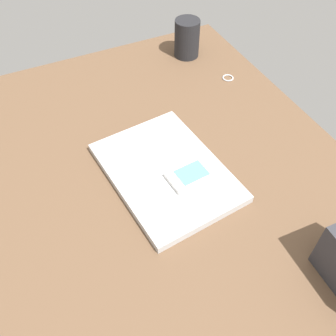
{
  "coord_description": "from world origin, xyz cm",
  "views": [
    {
      "loc": [
        39.84,
        -22.34,
        65.02
      ],
      "look_at": [
        -7.79,
        0.44,
        5.0
      ],
      "focal_mm": 40.73,
      "sensor_mm": 36.0,
      "label": 1
    }
  ],
  "objects_px": {
    "cell_phone_on_laptop": "(192,174)",
    "key_ring": "(228,78)",
    "laptop_closed": "(168,171)",
    "pen_cup": "(187,38)"
  },
  "relations": [
    {
      "from": "cell_phone_on_laptop",
      "to": "key_ring",
      "type": "bearing_deg",
      "value": 136.9
    },
    {
      "from": "cell_phone_on_laptop",
      "to": "key_ring",
      "type": "height_order",
      "value": "cell_phone_on_laptop"
    },
    {
      "from": "laptop_closed",
      "to": "pen_cup",
      "type": "distance_m",
      "value": 0.47
    },
    {
      "from": "laptop_closed",
      "to": "pen_cup",
      "type": "xyz_separation_m",
      "value": [
        -0.39,
        0.25,
        0.04
      ]
    },
    {
      "from": "key_ring",
      "to": "pen_cup",
      "type": "bearing_deg",
      "value": -162.07
    },
    {
      "from": "cell_phone_on_laptop",
      "to": "pen_cup",
      "type": "relative_size",
      "value": 0.98
    },
    {
      "from": "cell_phone_on_laptop",
      "to": "pen_cup",
      "type": "xyz_separation_m",
      "value": [
        -0.43,
        0.21,
        0.03
      ]
    },
    {
      "from": "cell_phone_on_laptop",
      "to": "pen_cup",
      "type": "bearing_deg",
      "value": 153.81
    },
    {
      "from": "pen_cup",
      "to": "key_ring",
      "type": "height_order",
      "value": "pen_cup"
    },
    {
      "from": "laptop_closed",
      "to": "cell_phone_on_laptop",
      "type": "distance_m",
      "value": 0.05
    }
  ]
}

